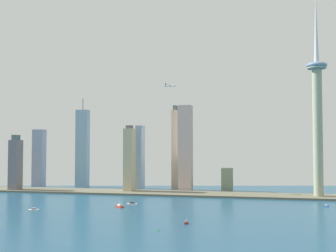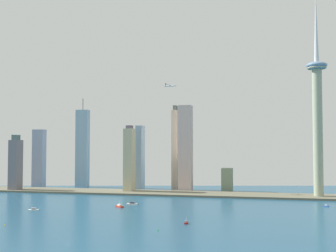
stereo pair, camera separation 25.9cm
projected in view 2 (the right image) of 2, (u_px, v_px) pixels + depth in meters
The scene contains 20 objects.
ground_plane at pixel (68, 242), 410.96m from camera, with size 6000.00×6000.00×0.00m, color navy.
waterfront_pier at pixel (168, 193), 821.71m from camera, with size 775.52×79.90×3.56m, color #605D4A.
observation_tower at pixel (317, 107), 766.94m from camera, with size 36.64×36.64×376.76m.
skyscraper_0 at pixel (39, 158), 960.74m from camera, with size 25.43×18.59×128.69m.
skyscraper_1 at pixel (129, 160), 854.18m from camera, with size 18.02×25.27×132.61m.
skyscraper_2 at pixel (16, 165), 879.49m from camera, with size 18.98×24.63×114.63m.
skyscraper_3 at pixel (175, 149), 908.69m from camera, with size 12.33×23.70×177.58m.
skyscraper_4 at pixel (186, 148), 876.95m from camera, with size 25.80×27.35×174.56m.
skyscraper_5 at pixel (83, 148), 971.49m from camera, with size 27.77×17.33×199.69m.
skyscraper_6 at pixel (140, 158), 899.10m from camera, with size 13.30×26.96×134.37m.
skyscraper_7 at pixel (227, 180), 871.10m from camera, with size 21.43×27.74×47.10m.
boat_1 at pixel (326, 206), 649.79m from camera, with size 7.84×6.51×3.31m.
boat_2 at pixel (34, 209), 611.90m from camera, with size 15.01×10.64×3.90m.
boat_4 at pixel (186, 222), 506.25m from camera, with size 3.07×8.50×7.41m.
boat_5 at pixel (119, 206), 644.47m from camera, with size 16.07×15.20×10.29m.
boat_7 at pixel (132, 204), 670.81m from camera, with size 17.24×9.26×4.67m.
channel_buoy_0 at pixel (231, 206), 648.61m from camera, with size 1.00×1.00×1.80m, color #E54C19.
channel_buoy_1 at pixel (158, 230), 465.31m from camera, with size 1.96×1.96×2.32m, color green.
channel_buoy_2 at pixel (5, 225), 494.74m from camera, with size 1.27×1.27×1.98m, color yellow.
airplane at pixel (170, 86), 853.70m from camera, with size 23.99×25.67×7.51m.
Camera 2 is at (187.13, -383.31, 90.73)m, focal length 46.11 mm.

